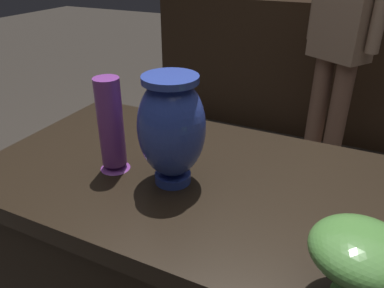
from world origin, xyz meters
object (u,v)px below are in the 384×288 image
object	(u,v)px
vase_centerpiece	(172,128)
visitor_center_back	(342,34)
vase_left_accent	(111,127)
vase_tall_behind	(361,253)

from	to	relation	value
vase_centerpiece	visitor_center_back	distance (m)	1.61
vase_centerpiece	vase_left_accent	distance (m)	0.17
vase_tall_behind	vase_left_accent	bearing A→B (deg)	163.65
vase_tall_behind	vase_left_accent	world-z (taller)	vase_left_accent
vase_centerpiece	vase_tall_behind	xyz separation A→B (m)	(0.43, -0.19, -0.05)
vase_centerpiece	visitor_center_back	xyz separation A→B (m)	(0.21, 1.59, -0.05)
vase_centerpiece	vase_tall_behind	size ratio (longest dim) A/B	1.68
vase_tall_behind	visitor_center_back	distance (m)	1.79
vase_centerpiece	vase_left_accent	world-z (taller)	vase_centerpiece
vase_centerpiece	visitor_center_back	size ratio (longest dim) A/B	0.18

